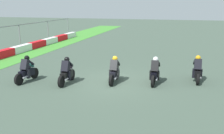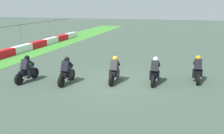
{
  "view_description": "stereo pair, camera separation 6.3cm",
  "coord_description": "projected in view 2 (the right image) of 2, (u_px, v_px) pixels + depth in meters",
  "views": [
    {
      "loc": [
        -13.38,
        -3.68,
        4.38
      ],
      "look_at": [
        -0.02,
        0.04,
        0.9
      ],
      "focal_mm": 40.65,
      "sensor_mm": 36.0,
      "label": 1
    },
    {
      "loc": [
        -13.37,
        -3.74,
        4.38
      ],
      "look_at": [
        -0.02,
        0.04,
        0.9
      ],
      "focal_mm": 40.65,
      "sensor_mm": 36.0,
      "label": 2
    }
  ],
  "objects": [
    {
      "name": "rider_lane_d",
      "position": [
        67.0,
        73.0,
        14.16
      ],
      "size": [
        2.04,
        0.54,
        1.51
      ],
      "rotation": [
        0.0,
        0.0,
        0.02
      ],
      "color": "black",
      "rests_on": "ground_plane"
    },
    {
      "name": "ground_plane",
      "position": [
        113.0,
        82.0,
        14.53
      ],
      "size": [
        120.0,
        120.0,
        0.0
      ],
      "primitive_type": "plane",
      "color": "#3F4F42"
    },
    {
      "name": "rider_lane_b",
      "position": [
        155.0,
        73.0,
        14.18
      ],
      "size": [
        2.04,
        0.54,
        1.51
      ],
      "rotation": [
        0.0,
        0.0,
        -0.03
      ],
      "color": "black",
      "rests_on": "ground_plane"
    },
    {
      "name": "rider_lane_e",
      "position": [
        27.0,
        71.0,
        14.55
      ],
      "size": [
        2.04,
        0.55,
        1.51
      ],
      "rotation": [
        0.0,
        0.0,
        -0.07
      ],
      "color": "black",
      "rests_on": "ground_plane"
    },
    {
      "name": "rider_lane_c",
      "position": [
        114.0,
        72.0,
        14.37
      ],
      "size": [
        2.04,
        0.54,
        1.51
      ],
      "rotation": [
        0.0,
        0.0,
        0.02
      ],
      "color": "black",
      "rests_on": "ground_plane"
    },
    {
      "name": "rider_lane_a",
      "position": [
        197.0,
        71.0,
        14.54
      ],
      "size": [
        2.04,
        0.54,
        1.51
      ],
      "rotation": [
        0.0,
        0.0,
        0.02
      ],
      "color": "black",
      "rests_on": "ground_plane"
    }
  ]
}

